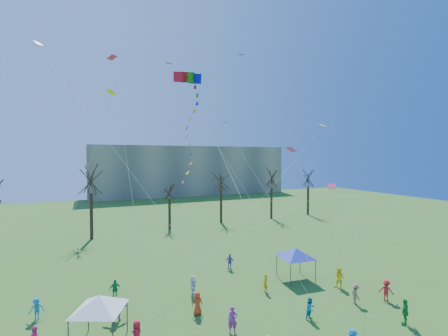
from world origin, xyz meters
name	(u,v)px	position (x,y,z in m)	size (l,w,h in m)	color
distant_building	(190,170)	(22.00, 82.00, 7.50)	(60.00, 14.00, 15.00)	gray
bare_tree_row	(166,188)	(3.53, 36.57, 6.67)	(68.02, 8.28, 10.36)	black
big_box_kite	(194,135)	(-1.51, 7.35, 13.17)	(2.26, 6.52, 18.80)	red
canopy_tent_white	(99,303)	(-7.62, 7.87, 2.57)	(3.67, 3.67, 3.03)	#3F3F44
canopy_tent_blue	(296,253)	(9.91, 11.18, 2.57)	(4.03, 4.03, 3.03)	#3F3F44
festival_crowd	(216,313)	(-0.12, 6.79, 0.85)	(27.02, 16.78, 1.86)	#E41C4A
small_kites_aloft	(198,128)	(-0.04, 10.68, 13.98)	(27.32, 17.61, 31.69)	#FFA40D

